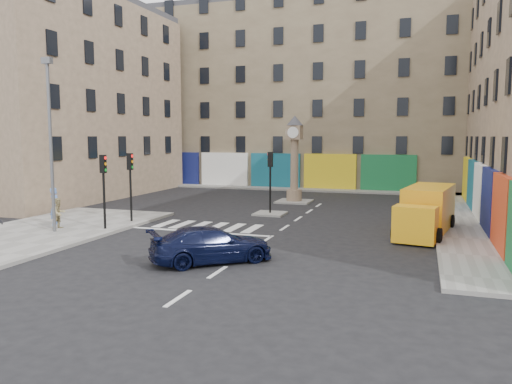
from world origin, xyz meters
The scene contains 17 objects.
ground centered at (0.00, 0.00, 0.00)m, with size 120.00×120.00×0.00m, color black.
sidewalk_left centered at (-11.00, -2.00, 0.07)m, with size 7.00×16.00×0.15m, color gray.
sidewalk_right centered at (8.70, 10.00, 0.07)m, with size 2.60×30.00×0.15m, color gray.
sidewalk_far centered at (-4.00, 22.20, 0.07)m, with size 32.00×2.40×0.15m, color gray.
island_near centered at (-2.00, 8.00, 0.06)m, with size 1.80×1.80×0.12m, color gray.
island_far centered at (-2.00, 14.00, 0.06)m, with size 2.40×2.40×0.12m, color gray.
building_far centered at (-4.00, 28.00, 8.50)m, with size 32.00×10.00×17.00m, color #89785B.
building_left centered at (-19.00, 12.00, 7.50)m, with size 8.00×20.00×15.00m, color #9C8066.
traffic_light_left_near centered at (-8.30, 0.20, 2.62)m, with size 0.28×0.22×3.70m.
traffic_light_left_far centered at (-8.30, 2.60, 2.62)m, with size 0.28×0.22×3.70m.
traffic_light_island centered at (-2.00, 8.00, 2.59)m, with size 0.28×0.22×3.70m.
lamp_post centered at (-10.20, -1.20, 4.79)m, with size 0.50×0.25×8.30m.
clock_pillar centered at (-2.00, 14.00, 3.55)m, with size 1.20×1.20×6.10m.
navy_sedan centered at (-0.78, -3.74, 0.68)m, with size 1.90×4.68×1.36m, color black.
yellow_van centered at (6.99, 4.71, 1.13)m, with size 2.99×6.50×2.28m.
pedestrian_blue centered at (-11.38, 0.29, 1.13)m, with size 0.72×0.47×1.96m, color #5B84D1.
pedestrian_tan centered at (-10.49, -0.52, 0.92)m, with size 0.75×0.59×1.55m, color tan.
Camera 1 is at (6.70, -20.80, 4.78)m, focal length 35.00 mm.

